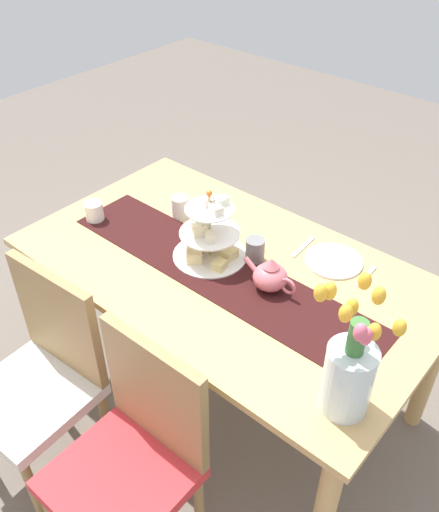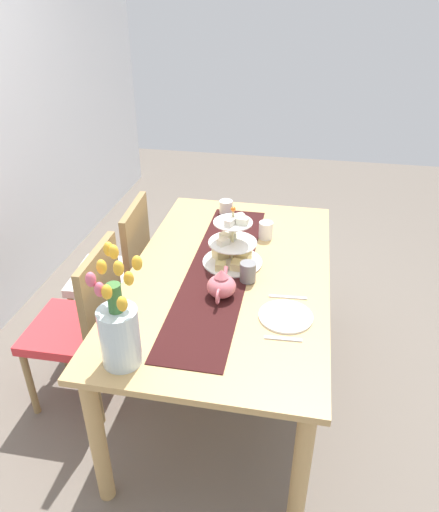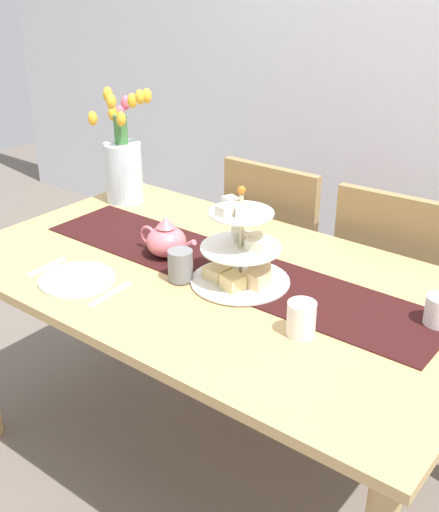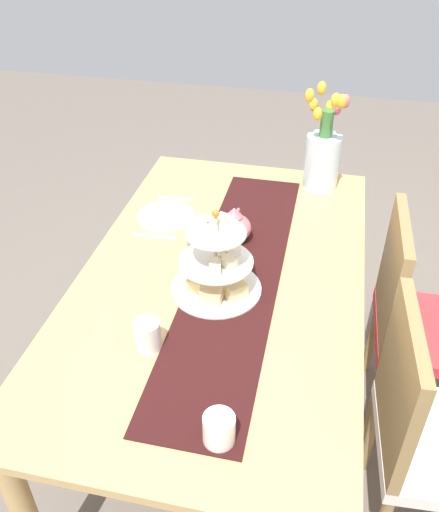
# 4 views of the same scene
# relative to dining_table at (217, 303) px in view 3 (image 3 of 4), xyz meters

# --- Properties ---
(ground_plane) EXTENTS (8.00, 8.00, 0.00)m
(ground_plane) POSITION_rel_dining_table_xyz_m (0.00, 0.00, -0.65)
(ground_plane) COLOR #6B6056
(room_wall_rear) EXTENTS (6.00, 0.08, 2.60)m
(room_wall_rear) POSITION_rel_dining_table_xyz_m (0.00, 1.58, 0.65)
(room_wall_rear) COLOR silver
(room_wall_rear) RESTS_ON ground_plane
(dining_table) EXTENTS (1.66, 0.96, 0.75)m
(dining_table) POSITION_rel_dining_table_xyz_m (0.00, 0.00, 0.00)
(dining_table) COLOR tan
(dining_table) RESTS_ON ground_plane
(chair_left) EXTENTS (0.43, 0.43, 0.91)m
(chair_left) POSITION_rel_dining_table_xyz_m (-0.20, 0.71, -0.15)
(chair_left) COLOR olive
(chair_left) RESTS_ON ground_plane
(chair_right) EXTENTS (0.45, 0.45, 0.91)m
(chair_right) POSITION_rel_dining_table_xyz_m (0.30, 0.71, -0.15)
(chair_right) COLOR olive
(chair_right) RESTS_ON ground_plane
(table_runner) EXTENTS (1.39, 0.30, 0.00)m
(table_runner) POSITION_rel_dining_table_xyz_m (0.00, 0.05, 0.10)
(table_runner) COLOR black
(table_runner) RESTS_ON dining_table
(tiered_cake_stand) EXTENTS (0.30, 0.30, 0.30)m
(tiered_cake_stand) POSITION_rel_dining_table_xyz_m (0.09, 0.00, 0.19)
(tiered_cake_stand) COLOR beige
(tiered_cake_stand) RESTS_ON table_runner
(teapot) EXTENTS (0.24, 0.13, 0.14)m
(teapot) POSITION_rel_dining_table_xyz_m (-0.21, 0.00, 0.16)
(teapot) COLOR #D66B75
(teapot) RESTS_ON table_runner
(tulip_vase) EXTENTS (0.22, 0.18, 0.45)m
(tulip_vase) POSITION_rel_dining_table_xyz_m (-0.69, 0.28, 0.26)
(tulip_vase) COLOR silver
(tulip_vase) RESTS_ON dining_table
(dinner_plate_left) EXTENTS (0.23, 0.23, 0.01)m
(dinner_plate_left) POSITION_rel_dining_table_xyz_m (-0.31, -0.29, 0.11)
(dinner_plate_left) COLOR white
(dinner_plate_left) RESTS_ON dining_table
(fork_left) EXTENTS (0.02, 0.15, 0.01)m
(fork_left) POSITION_rel_dining_table_xyz_m (-0.45, -0.29, 0.10)
(fork_left) COLOR silver
(fork_left) RESTS_ON dining_table
(knife_left) EXTENTS (0.03, 0.17, 0.01)m
(knife_left) POSITION_rel_dining_table_xyz_m (-0.16, -0.29, 0.10)
(knife_left) COLOR silver
(knife_left) RESTS_ON dining_table
(mug_grey) EXTENTS (0.08, 0.08, 0.09)m
(mug_grey) POSITION_rel_dining_table_xyz_m (-0.06, -0.10, 0.15)
(mug_grey) COLOR slate
(mug_grey) RESTS_ON table_runner
(mug_white_text) EXTENTS (0.08, 0.08, 0.09)m
(mug_white_text) POSITION_rel_dining_table_xyz_m (0.38, -0.13, 0.15)
(mug_white_text) COLOR white
(mug_white_text) RESTS_ON dining_table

